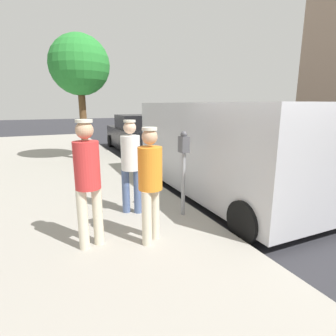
{
  "coord_description": "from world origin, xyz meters",
  "views": [
    {
      "loc": [
        3.55,
        3.41,
        2.12
      ],
      "look_at": [
        1.65,
        -0.71,
        1.05
      ],
      "focal_mm": 29.07,
      "sensor_mm": 36.0,
      "label": 1
    }
  ],
  "objects": [
    {
      "name": "parked_van",
      "position": [
        -0.15,
        -1.71,
        1.15
      ],
      "size": [
        2.14,
        5.21,
        2.15
      ],
      "color": "#BCBCC1",
      "rests_on": "ground"
    },
    {
      "name": "pedestrian_in_red",
      "position": [
        3.06,
        -0.24,
        1.18
      ],
      "size": [
        0.35,
        0.34,
        1.78
      ],
      "color": "beige",
      "rests_on": "sidewalk_slab"
    },
    {
      "name": "pedestrian_in_white",
      "position": [
        2.16,
        -1.2,
        1.13
      ],
      "size": [
        0.34,
        0.34,
        1.7
      ],
      "color": "#4C608C",
      "rests_on": "sidewalk_slab"
    },
    {
      "name": "ground_plane",
      "position": [
        0.0,
        0.0,
        0.0
      ],
      "size": [
        80.0,
        80.0,
        0.0
      ],
      "primitive_type": "plane",
      "color": "#2D2D33"
    },
    {
      "name": "street_tree",
      "position": [
        2.19,
        -6.7,
        3.38
      ],
      "size": [
        2.02,
        2.02,
        4.27
      ],
      "color": "brown",
      "rests_on": "sidewalk_slab"
    },
    {
      "name": "pedestrian_in_orange",
      "position": [
        2.24,
        -0.03,
        1.1
      ],
      "size": [
        0.34,
        0.34,
        1.67
      ],
      "color": "beige",
      "rests_on": "sidewalk_slab"
    },
    {
      "name": "parking_meter_near",
      "position": [
        1.35,
        -0.71,
        1.18
      ],
      "size": [
        0.14,
        0.18,
        1.52
      ],
      "color": "gray",
      "rests_on": "sidewalk_slab"
    },
    {
      "name": "parked_sedan_behind",
      "position": [
        -0.37,
        -8.62,
        0.75
      ],
      "size": [
        2.07,
        4.46,
        1.65
      ],
      "color": "black",
      "rests_on": "ground"
    },
    {
      "name": "sidewalk_slab",
      "position": [
        3.5,
        0.0,
        0.07
      ],
      "size": [
        5.0,
        32.0,
        0.15
      ],
      "primitive_type": "cube",
      "color": "#9E998E",
      "rests_on": "ground"
    }
  ]
}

